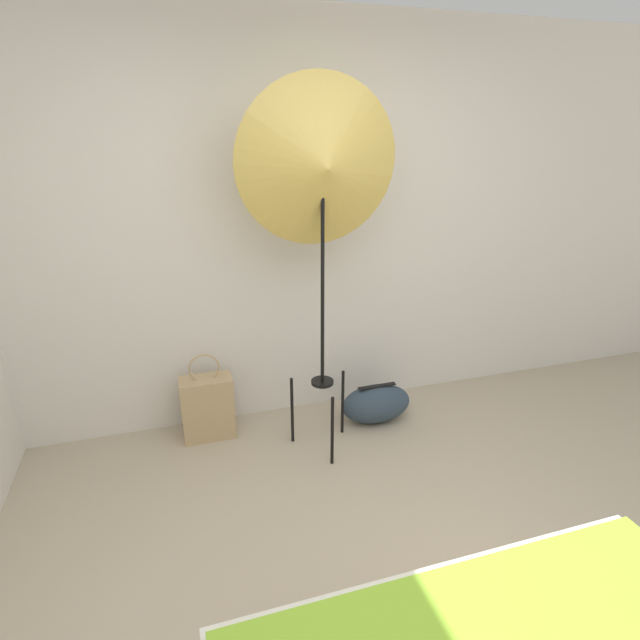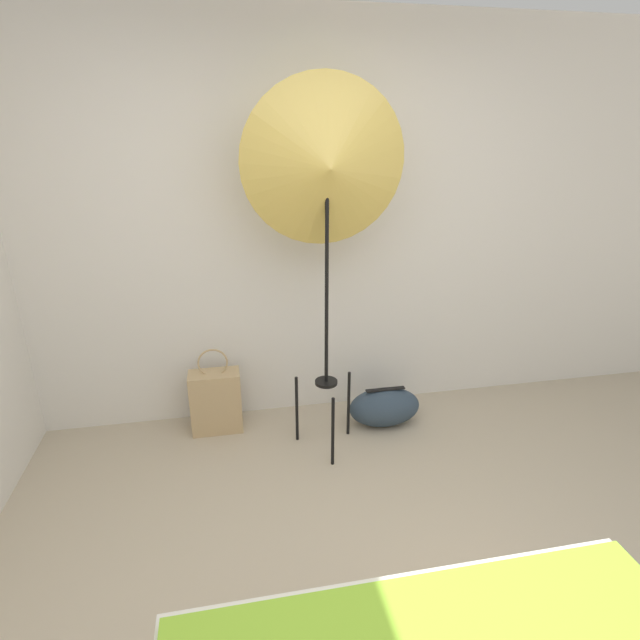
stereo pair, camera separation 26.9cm
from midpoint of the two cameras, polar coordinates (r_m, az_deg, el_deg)
The scene contains 4 objects.
wall_back at distance 3.30m, azimuth -0.16°, elevation 10.18°, with size 8.00×0.05×2.60m.
photo_umbrella at distance 2.74m, azimuth 3.78°, elevation 16.93°, with size 0.92×0.35×2.20m.
tote_bag at distance 3.42m, azimuth -9.60°, elevation -9.16°, with size 0.33×0.17×0.60m.
duffel_bag at distance 3.52m, azimuth 9.59°, elevation -9.83°, with size 0.49×0.27×0.28m.
Camera 2 is at (-0.48, -1.17, 1.92)m, focal length 28.00 mm.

